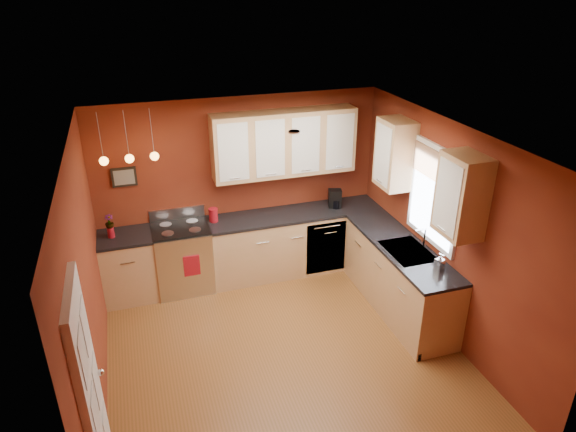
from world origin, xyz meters
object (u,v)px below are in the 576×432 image
object	(u,v)px
sink	(408,252)
coffee_maker	(335,199)
red_canister	(213,215)
soap_pump	(440,262)
gas_range	(183,257)

from	to	relation	value
sink	coffee_maker	size ratio (longest dim) A/B	2.63
red_canister	soap_pump	bearing A→B (deg)	-42.49
gas_range	sink	world-z (taller)	sink
red_canister	coffee_maker	size ratio (longest dim) A/B	0.73
sink	soap_pump	size ratio (longest dim) A/B	3.34
red_canister	coffee_maker	world-z (taller)	coffee_maker
sink	red_canister	size ratio (longest dim) A/B	3.60
gas_range	red_canister	bearing A→B (deg)	7.93
soap_pump	sink	bearing A→B (deg)	102.42
sink	coffee_maker	xyz separation A→B (m)	(-0.36, 1.51, 0.15)
sink	red_canister	bearing A→B (deg)	143.95
sink	soap_pump	distance (m)	0.53
sink	red_canister	distance (m)	2.66
sink	coffee_maker	world-z (taller)	sink
gas_range	red_canister	distance (m)	0.73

